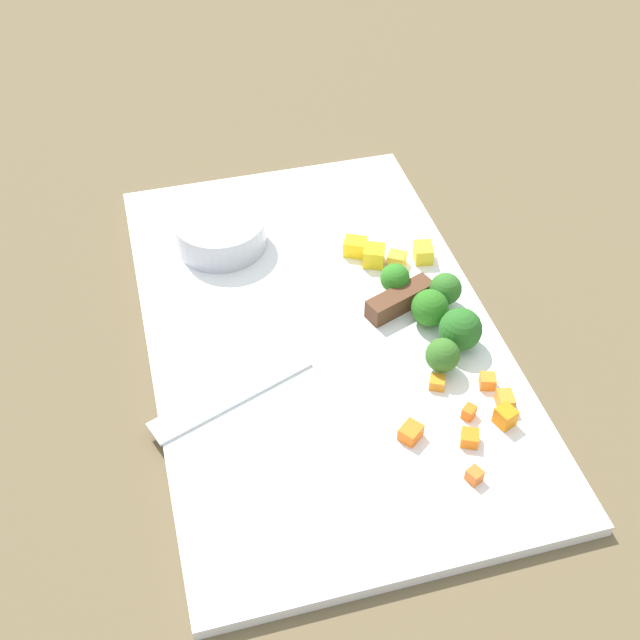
% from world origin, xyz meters
% --- Properties ---
extents(ground_plane, '(4.00, 4.00, 0.00)m').
position_xyz_m(ground_plane, '(0.00, 0.00, 0.00)').
color(ground_plane, brown).
extents(cutting_board, '(0.53, 0.32, 0.01)m').
position_xyz_m(cutting_board, '(0.00, 0.00, 0.01)').
color(cutting_board, white).
rests_on(cutting_board, ground_plane).
extents(prep_bowl, '(0.09, 0.09, 0.03)m').
position_xyz_m(prep_bowl, '(-0.15, -0.07, 0.03)').
color(prep_bowl, '#B8BBC5').
rests_on(prep_bowl, cutting_board).
extents(chef_knife, '(0.13, 0.29, 0.02)m').
position_xyz_m(chef_knife, '(0.01, 0.03, 0.02)').
color(chef_knife, silver).
rests_on(chef_knife, cutting_board).
extents(carrot_dice_0, '(0.02, 0.02, 0.01)m').
position_xyz_m(carrot_dice_0, '(0.14, 0.04, 0.02)').
color(carrot_dice_0, orange).
rests_on(carrot_dice_0, cutting_board).
extents(carrot_dice_1, '(0.01, 0.01, 0.01)m').
position_xyz_m(carrot_dice_1, '(0.20, 0.07, 0.02)').
color(carrot_dice_1, orange).
rests_on(carrot_dice_1, cutting_board).
extents(carrot_dice_2, '(0.02, 0.02, 0.01)m').
position_xyz_m(carrot_dice_2, '(0.16, 0.08, 0.02)').
color(carrot_dice_2, orange).
rests_on(carrot_dice_2, cutting_board).
extents(carrot_dice_3, '(0.02, 0.02, 0.02)m').
position_xyz_m(carrot_dice_3, '(0.15, 0.12, 0.02)').
color(carrot_dice_3, orange).
rests_on(carrot_dice_3, cutting_board).
extents(carrot_dice_4, '(0.02, 0.02, 0.01)m').
position_xyz_m(carrot_dice_4, '(0.10, 0.08, 0.02)').
color(carrot_dice_4, orange).
rests_on(carrot_dice_4, cutting_board).
extents(carrot_dice_5, '(0.02, 0.02, 0.01)m').
position_xyz_m(carrot_dice_5, '(0.13, 0.13, 0.02)').
color(carrot_dice_5, orange).
rests_on(carrot_dice_5, cutting_board).
extents(carrot_dice_6, '(0.02, 0.02, 0.01)m').
position_xyz_m(carrot_dice_6, '(0.11, 0.12, 0.02)').
color(carrot_dice_6, orange).
rests_on(carrot_dice_6, cutting_board).
extents(carrot_dice_7, '(0.01, 0.01, 0.01)m').
position_xyz_m(carrot_dice_7, '(0.14, 0.09, 0.02)').
color(carrot_dice_7, orange).
rests_on(carrot_dice_7, cutting_board).
extents(pepper_dice_0, '(0.03, 0.03, 0.02)m').
position_xyz_m(pepper_dice_0, '(-0.10, 0.06, 0.02)').
color(pepper_dice_0, yellow).
rests_on(pepper_dice_0, cutting_board).
extents(pepper_dice_1, '(0.03, 0.03, 0.02)m').
position_xyz_m(pepper_dice_1, '(-0.08, 0.08, 0.02)').
color(pepper_dice_1, yellow).
rests_on(pepper_dice_1, cutting_board).
extents(pepper_dice_2, '(0.03, 0.02, 0.02)m').
position_xyz_m(pepper_dice_2, '(-0.07, 0.13, 0.02)').
color(pepper_dice_2, yellow).
rests_on(pepper_dice_2, cutting_board).
extents(pepper_dice_3, '(0.02, 0.02, 0.01)m').
position_xyz_m(pepper_dice_3, '(-0.07, 0.10, 0.02)').
color(pepper_dice_3, yellow).
rests_on(pepper_dice_3, cutting_board).
extents(broccoli_floret_0, '(0.03, 0.03, 0.04)m').
position_xyz_m(broccoli_floret_0, '(-0.00, 0.12, 0.03)').
color(broccoli_floret_0, '#92C35C').
rests_on(broccoli_floret_0, cutting_board).
extents(broccoli_floret_1, '(0.03, 0.03, 0.03)m').
position_xyz_m(broccoli_floret_1, '(0.08, 0.09, 0.03)').
color(broccoli_floret_1, '#84B563').
rests_on(broccoli_floret_1, cutting_board).
extents(broccoli_floret_2, '(0.04, 0.04, 0.04)m').
position_xyz_m(broccoli_floret_2, '(0.02, 0.10, 0.03)').
color(broccoli_floret_2, '#87B163').
rests_on(broccoli_floret_2, cutting_board).
extents(broccoli_floret_3, '(0.03, 0.03, 0.03)m').
position_xyz_m(broccoli_floret_3, '(-0.03, 0.08, 0.03)').
color(broccoli_floret_3, '#91B062').
rests_on(broccoli_floret_3, cutting_board).
extents(broccoli_floret_4, '(0.04, 0.04, 0.04)m').
position_xyz_m(broccoli_floret_4, '(0.05, 0.12, 0.03)').
color(broccoli_floret_4, '#87AC5C').
rests_on(broccoli_floret_4, cutting_board).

